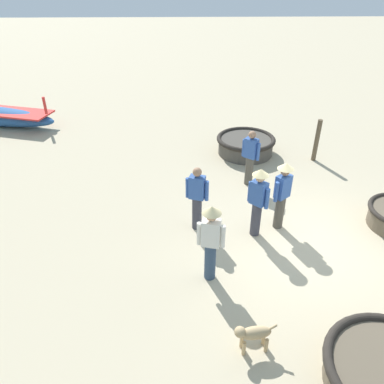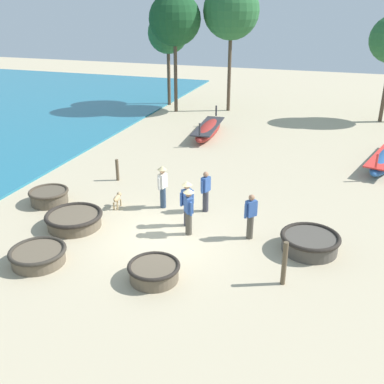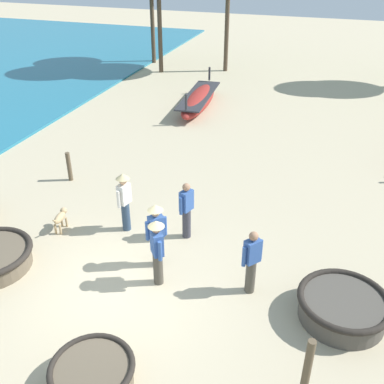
{
  "view_description": "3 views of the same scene",
  "coord_description": "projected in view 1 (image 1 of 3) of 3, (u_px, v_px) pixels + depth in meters",
  "views": [
    {
      "loc": [
        -6.35,
        2.65,
        5.3
      ],
      "look_at": [
        0.75,
        2.45,
        0.93
      ],
      "focal_mm": 35.0,
      "sensor_mm": 36.0,
      "label": 1
    },
    {
      "loc": [
        4.99,
        -12.21,
        7.32
      ],
      "look_at": [
        0.31,
        1.87,
        0.92
      ],
      "focal_mm": 42.0,
      "sensor_mm": 36.0,
      "label": 2
    },
    {
      "loc": [
        3.84,
        -6.72,
        6.84
      ],
      "look_at": [
        0.63,
        2.95,
        1.0
      ],
      "focal_mm": 42.0,
      "sensor_mm": 36.0,
      "label": 3
    }
  ],
  "objects": [
    {
      "name": "fisherman_standing_left",
      "position": [
        197.0,
        197.0,
        8.33
      ],
      "size": [
        0.32,
        0.51,
        1.57
      ],
      "color": "#383842",
      "rests_on": "ground"
    },
    {
      "name": "ground_plane",
      "position": [
        304.0,
        244.0,
        8.25
      ],
      "size": [
        80.0,
        80.0,
        0.0
      ],
      "primitive_type": "plane",
      "color": "#BCAD8C"
    },
    {
      "name": "mooring_post_inland",
      "position": [
        317.0,
        140.0,
        11.4
      ],
      "size": [
        0.14,
        0.14,
        1.32
      ],
      "primitive_type": "cylinder",
      "color": "brown",
      "rests_on": "ground"
    },
    {
      "name": "fisherman_hauling",
      "position": [
        211.0,
        239.0,
        6.89
      ],
      "size": [
        0.36,
        0.52,
        1.67
      ],
      "color": "#2D425B",
      "rests_on": "ground"
    },
    {
      "name": "fisherman_standing_right",
      "position": [
        250.0,
        157.0,
        10.06
      ],
      "size": [
        0.38,
        0.43,
        1.57
      ],
      "color": "#4C473D",
      "rests_on": "ground"
    },
    {
      "name": "fisherman_crouching",
      "position": [
        282.0,
        192.0,
        8.3
      ],
      "size": [
        0.38,
        0.43,
        1.67
      ],
      "color": "#4C473D",
      "rests_on": "ground"
    },
    {
      "name": "fisherman_with_hat",
      "position": [
        258.0,
        198.0,
        8.06
      ],
      "size": [
        0.4,
        0.41,
        1.67
      ],
      "color": "#383842",
      "rests_on": "ground"
    },
    {
      "name": "coracle_center",
      "position": [
        246.0,
        144.0,
        12.0
      ],
      "size": [
        1.87,
        1.87,
        0.57
      ],
      "color": "#4C473F",
      "rests_on": "ground"
    },
    {
      "name": "dog",
      "position": [
        253.0,
        334.0,
        5.81
      ],
      "size": [
        0.26,
        0.68,
        0.55
      ],
      "color": "tan",
      "rests_on": "ground"
    }
  ]
}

